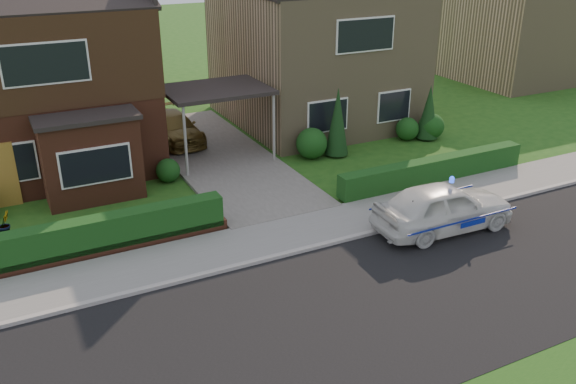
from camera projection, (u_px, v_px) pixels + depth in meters
ground at (384, 303)px, 14.53m from camera, size 120.00×120.00×0.00m
road at (384, 303)px, 14.53m from camera, size 60.00×6.00×0.02m
kerb at (321, 246)px, 16.99m from camera, size 60.00×0.16×0.12m
sidewalk at (303, 230)px, 17.86m from camera, size 60.00×2.00×0.10m
driveway at (219, 157)px, 23.49m from camera, size 3.80×12.00×0.12m
house_left at (35, 59)px, 21.96m from camera, size 7.50×9.53×7.25m
house_right at (314, 38)px, 26.87m from camera, size 7.50×8.06×7.25m
carport_link at (216, 91)px, 22.40m from camera, size 3.80×3.00×2.77m
dwarf_wall at (92, 253)px, 16.39m from camera, size 7.70×0.25×0.36m
hedge_left at (92, 256)px, 16.58m from camera, size 7.50×0.55×0.90m
hedge_right at (432, 183)px, 21.29m from camera, size 7.50×0.55×0.80m
shrub_left_mid at (123, 175)px, 20.21m from camera, size 1.32×1.32×1.32m
shrub_left_near at (168, 170)px, 21.21m from camera, size 0.84×0.84×0.84m
shrub_right_near at (312, 143)px, 23.28m from camera, size 1.20×1.20×1.20m
shrub_right_mid at (407, 129)px, 25.31m from camera, size 0.96×0.96×0.96m
shrub_right_far at (431, 126)px, 25.46m from camera, size 1.08×1.08×1.08m
conifer_a at (337, 124)px, 23.25m from camera, size 0.90×0.90×2.60m
conifer_b at (429, 114)px, 25.15m from camera, size 0.90×0.90×2.20m
neighbour_right at (514, 33)px, 34.80m from camera, size 6.50×7.00×5.20m
police_car at (443, 207)px, 17.73m from camera, size 3.91×4.32×1.61m
driveway_car at (174, 127)px, 24.81m from camera, size 1.80×4.01×1.14m
potted_plant_b at (5, 224)px, 17.47m from camera, size 0.54×0.51×0.77m
potted_plant_c at (75, 238)px, 16.76m from camera, size 0.53×0.53×0.71m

